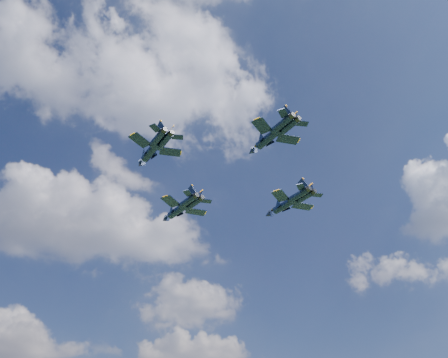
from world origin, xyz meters
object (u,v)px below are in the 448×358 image
jet_lead (177,211)px  jet_left (150,152)px  jet_right (284,205)px  jet_slot (267,139)px

jet_lead → jet_left: 23.85m
jet_left → jet_right: jet_right is taller
jet_right → jet_lead: bearing=135.7°
jet_right → jet_slot: size_ratio=1.08×
jet_left → jet_slot: size_ratio=0.96×
jet_lead → jet_slot: (14.47, -28.80, 1.89)m
jet_lead → jet_slot: size_ratio=1.08×
jet_lead → jet_right: size_ratio=0.99×
jet_left → jet_right: bearing=2.2°
jet_left → jet_lead: bearing=48.7°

